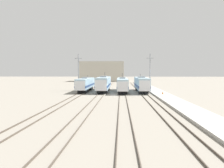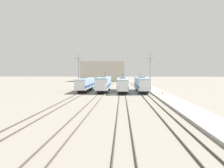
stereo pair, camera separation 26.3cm
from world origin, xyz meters
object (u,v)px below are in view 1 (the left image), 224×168
Objects in this scene: locomotive_center_left at (104,84)px; traffic_cone at (163,93)px; locomotive_far_left at (86,84)px; locomotive_far_right at (142,84)px; catenary_tower_left at (79,72)px; catenary_tower_right at (150,72)px; locomotive_center_right at (122,84)px.

locomotive_center_left is 26.84× the size of traffic_cone.
locomotive_far_right is at bearing -6.59° from locomotive_far_left.
locomotive_far_right is at bearing -6.45° from locomotive_center_left.
catenary_tower_left is at bearing 167.44° from locomotive_far_right.
locomotive_center_left reaches higher than traffic_cone.
catenary_tower_right is (2.78, 3.99, 3.32)m from locomotive_far_right.
locomotive_center_left is at bearing 146.58° from traffic_cone.
locomotive_far_right is 25.40× the size of traffic_cone.
catenary_tower_left is 25.69m from traffic_cone.
catenary_tower_left reaches higher than locomotive_far_right.
locomotive_center_left reaches higher than locomotive_far_left.
locomotive_center_right is at bearing -152.58° from catenary_tower_right.
locomotive_far_left is 0.95× the size of locomotive_center_right.
locomotive_center_right is (5.17, -1.31, -0.15)m from locomotive_center_left.
locomotive_center_left is 0.97× the size of locomotive_center_right.
catenary_tower_left is (-7.54, 2.82, 3.28)m from locomotive_center_left.
locomotive_far_left is 18.74m from catenary_tower_right.
locomotive_far_right is at bearing 116.15° from traffic_cone.
locomotive_far_left is 10.52m from locomotive_center_right.
catenary_tower_left is (-12.71, 4.12, 3.44)m from locomotive_center_right.
catenary_tower_right reaches higher than locomotive_center_left.
traffic_cone is at bearing -41.56° from locomotive_center_right.
catenary_tower_right is at bearing 0.00° from catenary_tower_left.
traffic_cone is at bearing -29.32° from catenary_tower_left.
locomotive_far_right is 1.63× the size of catenary_tower_left.
locomotive_center_left is at bearing 173.55° from locomotive_far_right.
locomotive_center_right is at bearing -10.57° from locomotive_far_left.
locomotive_far_left is 5.21m from locomotive_center_left.
locomotive_far_right reaches higher than traffic_cone.
catenary_tower_right is (20.66, 0.00, 0.00)m from catenary_tower_left.
locomotive_center_left is 5.34m from locomotive_center_right.
locomotive_far_left is 1.04× the size of locomotive_far_right.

